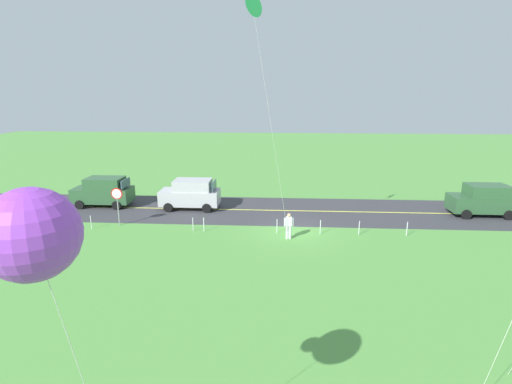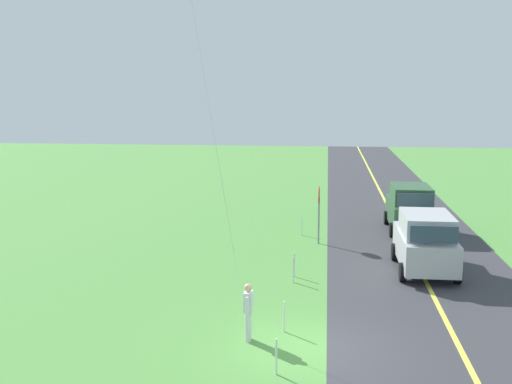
# 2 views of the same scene
# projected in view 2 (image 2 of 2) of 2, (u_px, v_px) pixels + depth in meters

# --- Properties ---
(ground_plane) EXTENTS (120.00, 120.00, 0.10)m
(ground_plane) POSITION_uv_depth(u_px,v_px,m) (308.00, 350.00, 16.60)
(ground_plane) COLOR #549342
(asphalt_road) EXTENTS (120.00, 7.00, 0.00)m
(asphalt_road) POSITION_uv_depth(u_px,v_px,m) (464.00, 356.00, 16.14)
(asphalt_road) COLOR #38383D
(asphalt_road) RESTS_ON ground
(road_centre_stripe) EXTENTS (120.00, 0.16, 0.00)m
(road_centre_stripe) POSITION_uv_depth(u_px,v_px,m) (464.00, 356.00, 16.14)
(road_centre_stripe) COLOR #E5E04C
(road_centre_stripe) RESTS_ON asphalt_road
(car_suv_foreground) EXTENTS (4.40, 2.12, 2.24)m
(car_suv_foreground) POSITION_uv_depth(u_px,v_px,m) (425.00, 242.00, 23.44)
(car_suv_foreground) COLOR #B7B7BC
(car_suv_foreground) RESTS_ON ground
(car_parked_east_near) EXTENTS (4.40, 2.12, 2.24)m
(car_parked_east_near) POSITION_uv_depth(u_px,v_px,m) (410.00, 208.00, 30.17)
(car_parked_east_near) COLOR #2D5633
(car_parked_east_near) RESTS_ON ground
(stop_sign) EXTENTS (0.76, 0.08, 2.56)m
(stop_sign) POSITION_uv_depth(u_px,v_px,m) (319.00, 204.00, 27.63)
(stop_sign) COLOR gray
(stop_sign) RESTS_ON ground
(person_adult_near) EXTENTS (0.58, 0.22, 1.60)m
(person_adult_near) POSITION_uv_depth(u_px,v_px,m) (248.00, 310.00, 17.01)
(person_adult_near) COLOR silver
(person_adult_near) RESTS_ON ground
(fence_post_2) EXTENTS (0.05, 0.05, 0.90)m
(fence_post_2) POSITION_uv_depth(u_px,v_px,m) (276.00, 357.00, 15.02)
(fence_post_2) COLOR silver
(fence_post_2) RESTS_ON ground
(fence_post_3) EXTENTS (0.05, 0.05, 0.90)m
(fence_post_3) POSITION_uv_depth(u_px,v_px,m) (284.00, 317.00, 17.67)
(fence_post_3) COLOR silver
(fence_post_3) RESTS_ON ground
(fence_post_4) EXTENTS (0.05, 0.05, 0.90)m
(fence_post_4) POSITION_uv_depth(u_px,v_px,m) (293.00, 270.00, 22.22)
(fence_post_4) COLOR silver
(fence_post_4) RESTS_ON ground
(fence_post_5) EXTENTS (0.05, 0.05, 0.90)m
(fence_post_5) POSITION_uv_depth(u_px,v_px,m) (294.00, 265.00, 22.90)
(fence_post_5) COLOR silver
(fence_post_5) RESTS_ON ground
(fence_post_6) EXTENTS (0.05, 0.05, 0.90)m
(fence_post_6) POSITION_uv_depth(u_px,v_px,m) (302.00, 226.00, 29.43)
(fence_post_6) COLOR silver
(fence_post_6) RESTS_ON ground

